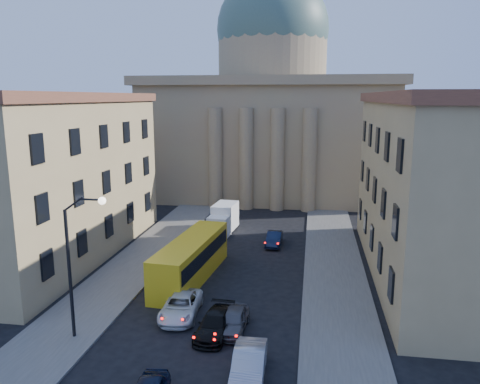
# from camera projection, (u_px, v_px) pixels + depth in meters

# --- Properties ---
(sidewalk_left) EXTENTS (5.00, 60.00, 0.15)m
(sidewalk_left) POSITION_uv_depth(u_px,v_px,m) (124.00, 275.00, 38.11)
(sidewalk_left) COLOR #56534E
(sidewalk_left) RESTS_ON ground
(sidewalk_right) EXTENTS (5.00, 60.00, 0.15)m
(sidewalk_right) POSITION_uv_depth(u_px,v_px,m) (336.00, 288.00, 35.54)
(sidewalk_right) COLOR #56534E
(sidewalk_right) RESTS_ON ground
(church) EXTENTS (68.02, 28.76, 36.60)m
(church) POSITION_uv_depth(u_px,v_px,m) (271.00, 113.00, 70.75)
(church) COLOR #8C7156
(church) RESTS_ON ground
(building_left) EXTENTS (11.60, 26.60, 14.70)m
(building_left) POSITION_uv_depth(u_px,v_px,m) (47.00, 176.00, 41.81)
(building_left) COLOR tan
(building_left) RESTS_ON ground
(building_right) EXTENTS (11.60, 26.60, 14.70)m
(building_right) POSITION_uv_depth(u_px,v_px,m) (448.00, 187.00, 36.65)
(building_right) COLOR tan
(building_right) RESTS_ON ground
(street_lamp) EXTENTS (2.62, 0.44, 8.83)m
(street_lamp) POSITION_uv_depth(u_px,v_px,m) (77.00, 255.00, 27.16)
(street_lamp) COLOR black
(street_lamp) RESTS_ON ground
(car_right_near) EXTENTS (1.79, 4.72, 1.54)m
(car_right_near) POSITION_uv_depth(u_px,v_px,m) (249.00, 365.00, 24.09)
(car_right_near) COLOR #9A9BA1
(car_right_near) RESTS_ON ground
(car_left_mid) EXTENTS (2.63, 5.15, 1.39)m
(car_left_mid) POSITION_uv_depth(u_px,v_px,m) (181.00, 306.00, 31.03)
(car_left_mid) COLOR silver
(car_left_mid) RESTS_ON ground
(car_right_mid) EXTENTS (2.11, 4.65, 1.32)m
(car_right_mid) POSITION_uv_depth(u_px,v_px,m) (215.00, 324.00, 28.66)
(car_right_mid) COLOR black
(car_right_mid) RESTS_ON ground
(car_right_far) EXTENTS (1.71, 4.03, 1.36)m
(car_right_far) POSITION_uv_depth(u_px,v_px,m) (234.00, 320.00, 29.08)
(car_right_far) COLOR #4B4B50
(car_right_far) RESTS_ON ground
(car_right_distant) EXTENTS (1.53, 4.07, 1.33)m
(car_right_distant) POSITION_uv_depth(u_px,v_px,m) (274.00, 239.00, 45.89)
(car_right_distant) COLOR black
(car_right_distant) RESTS_ON ground
(city_bus) EXTENTS (3.73, 11.73, 3.25)m
(city_bus) POSITION_uv_depth(u_px,v_px,m) (191.00, 258.00, 37.28)
(city_bus) COLOR yellow
(city_bus) RESTS_ON ground
(box_truck) EXTENTS (2.59, 5.58, 2.98)m
(box_truck) POSITION_uv_depth(u_px,v_px,m) (223.00, 219.00, 50.21)
(box_truck) COLOR white
(box_truck) RESTS_ON ground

